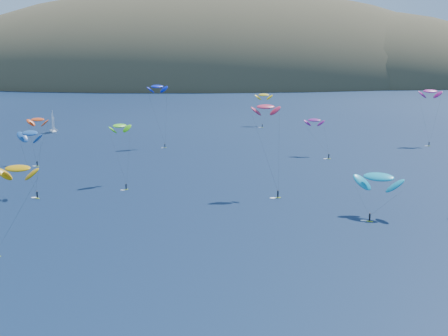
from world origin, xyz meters
TOP-DOWN VIEW (x-y plane):
  - island at (39.40, 562.36)m, footprint 730.00×300.00m
  - sailboat at (-58.31, 207.45)m, footprint 8.65×8.10m
  - kitesurfer_1 at (-46.95, 134.89)m, footprint 8.43×9.46m
  - kitesurfer_2 at (-29.02, 44.99)m, footprint 8.14×8.47m
  - kitesurfer_3 at (-15.08, 104.24)m, footprint 7.62×14.41m
  - kitesurfer_4 at (-7.54, 169.03)m, footprint 9.15×9.47m
  - kitesurfer_5 at (52.16, 64.89)m, footprint 12.82×11.78m
  - kitesurfer_6 at (51.78, 146.93)m, footprint 8.40×12.23m
  - kitesurfer_8 at (103.17, 168.33)m, footprint 9.34×8.34m
  - kitesurfer_9 at (26.94, 88.95)m, footprint 8.33×9.42m
  - kitesurfer_10 at (-38.62, 92.27)m, footprint 9.71×12.27m
  - kitesurfer_11 at (41.78, 228.27)m, footprint 8.45×11.70m

SIDE VIEW (x-z plane):
  - island at x=39.40m, z-range -115.74..94.26m
  - sailboat at x=-58.31m, z-range -4.27..6.06m
  - kitesurfer_5 at x=52.16m, z-range 3.14..15.97m
  - kitesurfer_6 at x=51.78m, z-range 5.39..20.31m
  - kitesurfer_11 at x=41.78m, z-range 6.34..23.72m
  - kitesurfer_1 at x=-46.95m, z-range 6.50..23.89m
  - kitesurfer_2 at x=-29.02m, z-range 7.18..26.10m
  - kitesurfer_10 at x=-38.62m, z-range 7.16..26.57m
  - kitesurfer_3 at x=-15.08m, z-range 7.53..26.65m
  - kitesurfer_8 at x=103.17m, z-range 9.51..33.73m
  - kitesurfer_4 at x=-7.54m, z-range 10.75..36.96m
  - kitesurfer_9 at x=26.94m, z-range 10.94..37.42m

